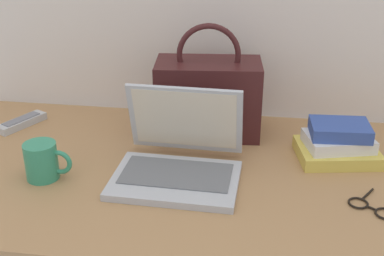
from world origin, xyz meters
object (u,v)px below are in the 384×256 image
(coffee_mug, at_px, (43,161))
(handbag, at_px, (208,96))
(eyeglasses, at_px, (372,207))
(laptop, at_px, (179,158))
(book_stack, at_px, (338,144))
(remote_control_near, at_px, (22,122))

(coffee_mug, xyz_separation_m, handbag, (0.37, 0.32, 0.07))
(coffee_mug, distance_m, eyeglasses, 0.79)
(eyeglasses, height_order, handbag, handbag)
(handbag, bearing_deg, eyeglasses, -39.86)
(laptop, height_order, handbag, handbag)
(book_stack, bearing_deg, handbag, 163.06)
(laptop, height_order, remote_control_near, laptop)
(laptop, bearing_deg, coffee_mug, -168.41)
(coffee_mug, xyz_separation_m, eyeglasses, (0.79, -0.02, -0.04))
(remote_control_near, xyz_separation_m, book_stack, (0.94, -0.07, 0.03))
(coffee_mug, bearing_deg, handbag, 40.94)
(handbag, xyz_separation_m, book_stack, (0.36, -0.11, -0.07))
(eyeglasses, xyz_separation_m, book_stack, (-0.05, 0.24, 0.04))
(laptop, xyz_separation_m, handbag, (0.04, 0.26, 0.07))
(laptop, bearing_deg, handbag, 80.49)
(laptop, bearing_deg, eyeglasses, -11.28)
(remote_control_near, height_order, book_stack, book_stack)
(laptop, xyz_separation_m, remote_control_near, (-0.53, 0.22, -0.03))
(coffee_mug, xyz_separation_m, book_stack, (0.74, 0.21, -0.01))
(remote_control_near, bearing_deg, laptop, -22.64)
(laptop, bearing_deg, book_stack, 19.76)
(laptop, relative_size, eyeglasses, 2.32)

